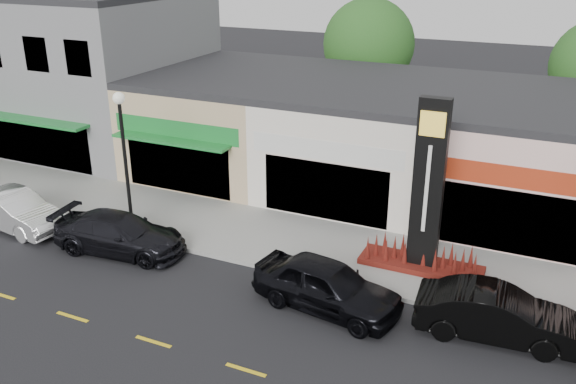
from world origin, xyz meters
The scene contains 14 objects.
ground centered at (0.00, 0.00, 0.00)m, with size 120.00×120.00×0.00m, color black.
sidewalk centered at (0.00, 4.35, 0.07)m, with size 52.00×4.30×0.15m, color gray.
curb centered at (0.00, 2.10, 0.07)m, with size 52.00×0.20×0.15m, color gray.
building_grey_2story centered at (-18.00, 11.48, 4.14)m, with size 12.00×10.95×8.30m.
shop_beige centered at (-8.50, 11.46, 2.40)m, with size 7.00×10.85×4.80m.
shop_cream centered at (-1.50, 11.47, 2.40)m, with size 7.00×10.01×4.80m.
shop_pink_w centered at (5.50, 11.47, 2.40)m, with size 7.00×10.01×4.80m.
tree_rear_west centered at (-4.00, 19.50, 5.22)m, with size 5.20×5.20×7.83m.
lamp_west_near centered at (-8.00, 2.50, 3.48)m, with size 0.44×0.44×5.47m.
pylon_sign centered at (3.00, 4.20, 2.27)m, with size 4.20×1.30×6.00m.
car_white_van centered at (-12.50, 0.94, 0.76)m, with size 4.60×1.61×1.52m, color white.
car_dark_sedan centered at (-7.41, 1.08, 0.72)m, with size 4.97×2.02×1.44m, color black.
car_black_sedan centered at (0.86, 0.70, 0.81)m, with size 4.74×1.91×1.62m, color black.
car_black_conv centered at (5.82, 1.32, 0.75)m, with size 4.58×1.60×1.51m, color black.
Camera 1 is at (6.54, -14.58, 10.56)m, focal length 38.00 mm.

